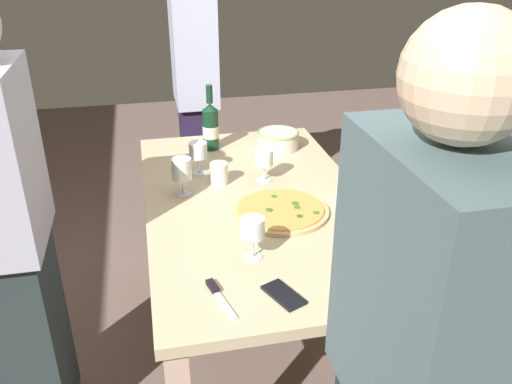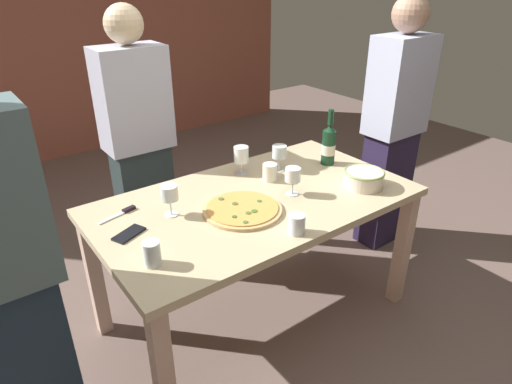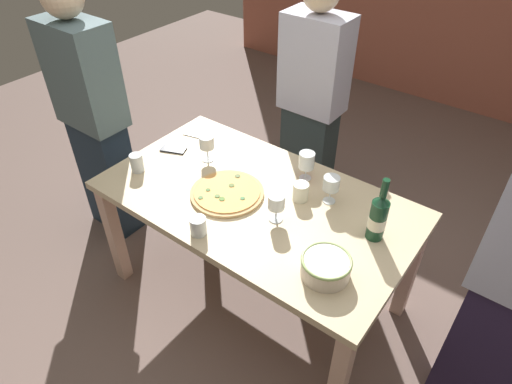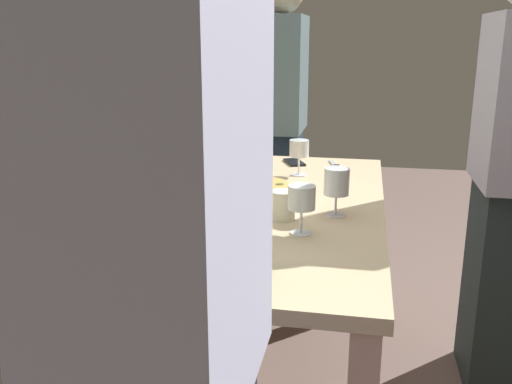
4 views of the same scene
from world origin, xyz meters
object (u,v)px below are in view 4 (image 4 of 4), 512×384
person_host (168,375)px  person_guest_right (510,178)px  dining_table (256,226)px  cup_amber (240,150)px  wine_glass_near_pizza (223,185)px  cup_spare (163,181)px  pizza (245,188)px  wine_glass_far_right (336,184)px  wine_bottle (249,224)px  person_guest_left (282,126)px  pizza_knife (336,166)px  wine_glass_by_bottle (299,149)px  cup_ceramic (283,205)px  serving_bowl (136,234)px  wine_glass_far_left (302,199)px  cell_phone (294,162)px

person_host → person_guest_right: size_ratio=1.02×
dining_table → person_host: 1.23m
cup_amber → person_host: bearing=9.5°
wine_glass_near_pizza → cup_spare: 0.38m
pizza → wine_glass_far_right: size_ratio=2.36×
person_guest_right → wine_bottle: bearing=31.9°
person_guest_right → wine_glass_far_right: bearing=15.0°
wine_glass_near_pizza → person_guest_left: 1.35m
pizza_knife → wine_bottle: bearing=-7.1°
wine_glass_by_bottle → pizza_knife: size_ratio=0.76×
pizza → cup_spare: 0.31m
cup_ceramic → pizza_knife: bearing=170.9°
wine_glass_near_pizza → cup_ceramic: 0.21m
wine_glass_far_right → cup_spare: 0.68m
wine_glass_by_bottle → person_host: 1.63m
wine_glass_near_pizza → person_host: (1.03, 0.18, -0.01)m
pizza → wine_bottle: wine_bottle is taller
serving_bowl → cup_amber: (-1.19, 0.02, 0.00)m
wine_glass_far_right → pizza_knife: bearing=-176.9°
wine_bottle → cup_spare: size_ratio=3.69×
wine_glass_far_left → dining_table: bearing=-147.6°
wine_glass_far_left → cell_phone: wine_glass_far_left is taller
pizza_knife → person_host: (1.81, -0.14, 0.09)m
wine_glass_near_pizza → cup_spare: wine_glass_near_pizza is taller
cup_spare → person_host: (1.26, 0.47, 0.05)m
cup_ceramic → person_guest_right: size_ratio=0.06×
dining_table → cup_ceramic: (0.19, 0.12, 0.14)m
pizza_knife → person_guest_left: (-0.57, -0.34, 0.08)m
cup_ceramic → wine_glass_near_pizza: bearing=-93.1°
cup_spare → person_guest_right: 1.28m
pizza_knife → wine_glass_far_right: bearing=3.1°
wine_glass_far_right → pizza_knife: (-0.71, -0.04, -0.10)m
wine_glass_far_left → cup_spare: size_ratio=1.68×
cup_spare → cup_ceramic: bearing=63.9°
serving_bowl → wine_bottle: wine_bottle is taller
wine_glass_far_left → cup_ceramic: 0.16m
person_host → wine_glass_far_right: bearing=-14.4°
wine_glass_far_right → cup_ceramic: bearing=-66.0°
pizza → person_guest_right: size_ratio=0.23×
serving_bowl → cell_phone: bearing=166.5°
cup_amber → serving_bowl: bearing=-1.2°
wine_bottle → cell_phone: 1.26m
cup_spare → cell_phone: bearing=144.6°
wine_glass_by_bottle → pizza_knife: bearing=140.9°
pizza → wine_glass_far_left: wine_glass_far_left is taller
cell_phone → serving_bowl: bearing=53.1°
pizza → wine_bottle: bearing=13.1°
wine_bottle → wine_glass_by_bottle: 1.02m
cup_spare → person_guest_left: person_guest_left is taller
wine_bottle → pizza_knife: (-1.20, 0.15, -0.11)m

